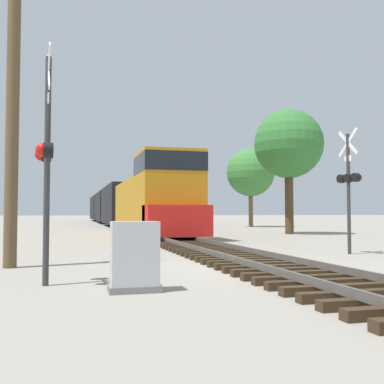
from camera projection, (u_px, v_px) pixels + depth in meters
The scene contains 10 objects.
ground_plane at pixel (259, 267), 11.67m from camera, with size 400.00×400.00×0.00m, color gray.
rail_track_bed at pixel (259, 262), 11.68m from camera, with size 2.60×160.00×0.31m.
freight_train at pixel (114, 207), 50.99m from camera, with size 3.06×64.49×4.45m.
crossing_signal_near at pixel (46, 155), 8.81m from camera, with size 0.40×1.01×4.68m.
crossing_signal_far at pixel (349, 182), 15.44m from camera, with size 0.44×1.01×4.30m.
relay_cabinet at pixel (135, 257), 8.08m from camera, with size 0.93×0.54×1.26m.
utility_pole at pixel (13, 107), 11.71m from camera, with size 1.80×0.34×8.15m.
tree_far_right at pixel (289, 145), 29.71m from camera, with size 4.56×4.56×8.24m.
tree_mid_background at pixel (251, 173), 44.29m from camera, with size 4.75×4.75×7.75m.
tree_deep_background at pixel (171, 178), 63.04m from camera, with size 5.92×5.92×9.23m.
Camera 1 is at (-4.74, -10.89, 1.42)m, focal length 42.00 mm.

